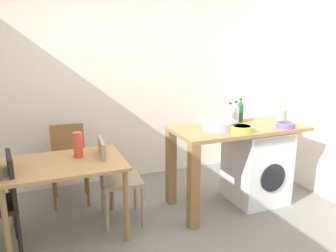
{
  "coord_description": "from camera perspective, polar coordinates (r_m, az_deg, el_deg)",
  "views": [
    {
      "loc": [
        -1.02,
        -2.48,
        1.79
      ],
      "look_at": [
        0.16,
        0.45,
        1.01
      ],
      "focal_mm": 34.75,
      "sensor_mm": 36.0,
      "label": 1
    }
  ],
  "objects": [
    {
      "name": "bottle_clear_small",
      "position": [
        3.92,
        12.55,
        2.57
      ],
      "size": [
        0.07,
        0.07,
        0.28
      ],
      "color": "#19592D",
      "rests_on": "kitchen_counter"
    },
    {
      "name": "kitchen_counter",
      "position": [
        3.62,
        9.49,
        -2.85
      ],
      "size": [
        1.5,
        0.68,
        0.92
      ],
      "color": "#9E7042",
      "rests_on": "ground_plane"
    },
    {
      "name": "ground_plane",
      "position": [
        3.23,
        0.3,
        -19.85
      ],
      "size": [
        5.46,
        5.46,
        0.0
      ],
      "primitive_type": "plane",
      "color": "slate"
    },
    {
      "name": "tap",
      "position": [
        3.67,
        7.53,
        2.26
      ],
      "size": [
        0.02,
        0.02,
        0.28
      ],
      "primitive_type": "cylinder",
      "color": "#B2B2B7",
      "rests_on": "kitchen_counter"
    },
    {
      "name": "bottle_squat_brown",
      "position": [
        3.78,
        11.79,
        2.13
      ],
      "size": [
        0.07,
        0.07,
        0.27
      ],
      "color": "silver",
      "rests_on": "kitchen_counter"
    },
    {
      "name": "scissors",
      "position": [
        3.58,
        12.62,
        -0.48
      ],
      "size": [
        0.15,
        0.06,
        0.01
      ],
      "color": "#B2B2B7",
      "rests_on": "kitchen_counter"
    },
    {
      "name": "utensil_crock",
      "position": [
        4.1,
        19.36,
        1.78
      ],
      "size": [
        0.11,
        0.11,
        0.3
      ],
      "color": "gray",
      "rests_on": "kitchen_counter"
    },
    {
      "name": "vase",
      "position": [
        3.26,
        -15.51,
        -3.19
      ],
      "size": [
        0.09,
        0.09,
        0.25
      ],
      "primitive_type": "cylinder",
      "color": "#D84C38",
      "rests_on": "dining_table"
    },
    {
      "name": "chair_person_seat",
      "position": [
        3.21,
        -27.34,
        -11.37
      ],
      "size": [
        0.45,
        0.45,
        0.9
      ],
      "rotation": [
        0.0,
        0.0,
        1.7
      ],
      "color": "black",
      "rests_on": "ground_plane"
    },
    {
      "name": "washing_machine",
      "position": [
        3.98,
        15.19,
        -6.64
      ],
      "size": [
        0.6,
        0.61,
        0.86
      ],
      "color": "silver",
      "rests_on": "ground_plane"
    },
    {
      "name": "bottle_tall_green",
      "position": [
        3.68,
        10.8,
        1.84
      ],
      "size": [
        0.07,
        0.07,
        0.27
      ],
      "color": "silver",
      "rests_on": "kitchen_counter"
    },
    {
      "name": "chair_spare_by_wall",
      "position": [
        4.0,
        -16.99,
        -5.48
      ],
      "size": [
        0.43,
        0.43,
        0.9
      ],
      "rotation": [
        0.0,
        0.0,
        3.07
      ],
      "color": "olive",
      "rests_on": "ground_plane"
    },
    {
      "name": "chair_opposite",
      "position": [
        3.38,
        -9.48,
        -8.65
      ],
      "size": [
        0.43,
        0.43,
        0.9
      ],
      "rotation": [
        0.0,
        0.0,
        -1.65
      ],
      "color": "gray",
      "rests_on": "ground_plane"
    },
    {
      "name": "colander",
      "position": [
        3.79,
        19.92,
        0.21
      ],
      "size": [
        0.2,
        0.2,
        0.06
      ],
      "color": "slate",
      "rests_on": "kitchen_counter"
    },
    {
      "name": "dining_table",
      "position": [
        3.22,
        -17.71,
        -7.7
      ],
      "size": [
        1.1,
        0.76,
        0.74
      ],
      "color": "tan",
      "rests_on": "ground_plane"
    },
    {
      "name": "sink_basin",
      "position": [
        3.54,
        8.9,
        0.21
      ],
      "size": [
        0.38,
        0.38,
        0.09
      ],
      "primitive_type": "cylinder",
      "color": "#9EA0A5",
      "rests_on": "kitchen_counter"
    },
    {
      "name": "wall_back",
      "position": [
        4.38,
        -8.48,
        7.92
      ],
      "size": [
        4.6,
        0.1,
        2.7
      ],
      "primitive_type": "cube",
      "color": "silver",
      "rests_on": "ground_plane"
    },
    {
      "name": "mixing_bowl",
      "position": [
        3.46,
        12.81,
        -0.42
      ],
      "size": [
        0.24,
        0.24,
        0.07
      ],
      "color": "#A8C63D",
      "rests_on": "kitchen_counter"
    }
  ]
}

